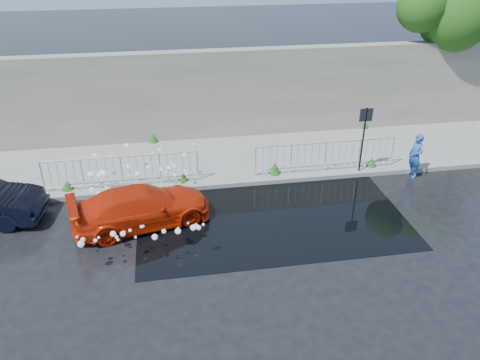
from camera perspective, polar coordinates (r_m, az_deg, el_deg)
The scene contains 13 objects.
ground at distance 13.50m, azimuth 2.53°, elevation -6.70°, with size 90.00×90.00×0.00m, color black.
pavement at distance 17.72m, azimuth -0.74°, elevation 2.67°, with size 30.00×4.00×0.15m, color slate.
curb at distance 15.96m, azimuth 0.36°, elevation -0.37°, with size 30.00×0.25×0.16m, color slate.
retaining_wall at distance 19.07m, azimuth -1.80°, elevation 10.45°, with size 30.00×0.60×3.50m, color #6B655A.
puddle at distance 14.40m, azimuth 3.68°, elevation -4.24°, with size 8.00×5.00×0.01m, color black.
sign_post at distance 16.52m, azimuth 14.91°, elevation 5.96°, with size 0.45×0.06×2.50m.
tree at distance 22.05m, azimuth 25.25°, elevation 18.19°, with size 5.21×2.88×6.41m.
railing_left at distance 15.87m, azimuth -14.24°, elevation 1.18°, with size 5.05×0.05×1.10m.
railing_right at distance 16.68m, azimuth 10.38°, elevation 2.99°, with size 5.05×0.05×1.10m.
weeds at distance 17.14m, azimuth -0.82°, elevation 2.65°, with size 12.17×3.93×0.42m.
water_spray at distance 14.51m, azimuth -12.51°, elevation -1.41°, with size 3.53×5.69×1.13m.
red_car at distance 13.96m, azimuth -11.89°, elevation -3.22°, with size 1.64×4.02×1.17m, color #BC2107.
person at distance 17.37m, azimuth 20.62°, elevation 2.79°, with size 0.57×0.38×1.57m, color #224FAC.
Camera 1 is at (-2.40, -10.80, 7.73)m, focal length 35.00 mm.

